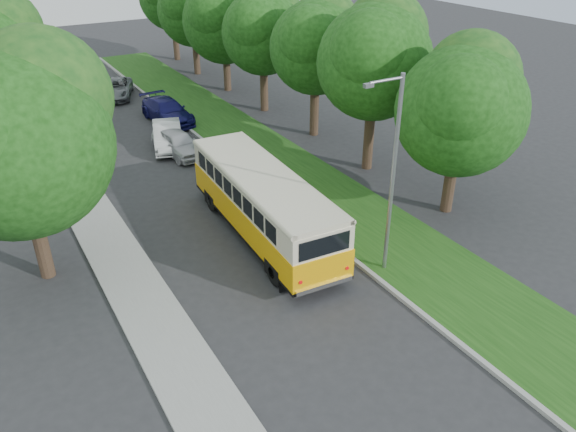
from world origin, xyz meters
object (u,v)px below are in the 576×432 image
lamppost_far (46,90)px  car_grey (115,89)px  car_white (167,135)px  car_blue (167,111)px  vintage_bus (263,205)px  car_silver (178,143)px  lamppost_near (392,172)px

lamppost_far → car_grey: size_ratio=1.51×
car_white → car_blue: car_white is taller
vintage_bus → car_grey: size_ratio=2.11×
car_silver → vintage_bus: bearing=-98.5°
lamppost_near → car_white: lamppost_near is taller
lamppost_far → vintage_bus: size_ratio=0.71×
car_white → car_grey: bearing=106.7°
vintage_bus → car_silver: size_ratio=2.43×
lamppost_far → car_silver: (6.22, -2.78, -3.38)m
lamppost_far → car_grey: lamppost_far is taller
car_white → car_grey: 11.92m
lamppost_far → lamppost_near: bearing=-64.3°
car_silver → car_white: car_white is taller
lamppost_far → car_white: size_ratio=1.61×
car_silver → car_white: 1.46m
vintage_bus → car_grey: (0.15, 24.30, -0.87)m
lamppost_far → car_grey: bearing=59.6°
vintage_bus → car_white: size_ratio=2.25×
car_silver → car_blue: bearing=68.3°
lamppost_far → car_blue: size_ratio=1.42×
car_blue → car_white: bearing=-114.0°
car_blue → vintage_bus: bearing=-99.8°
lamppost_near → car_grey: (-2.70, 29.09, -3.68)m
lamppost_far → car_white: (6.10, -1.33, -3.35)m
car_silver → car_white: size_ratio=0.93×
vintage_bus → car_white: (0.04, 12.38, -0.79)m
vintage_bus → car_silver: bearing=92.3°
car_white → car_blue: bearing=87.5°
vintage_bus → car_grey: bearing=92.8°
car_silver → car_grey: bearing=82.4°
car_silver → car_blue: size_ratio=0.82×
lamppost_near → car_white: (-2.80, 17.17, -3.60)m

